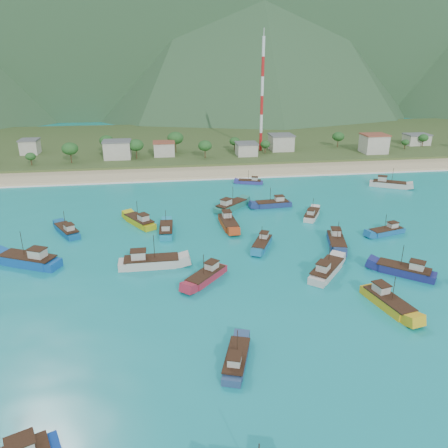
{
  "coord_description": "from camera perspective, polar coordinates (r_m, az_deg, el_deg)",
  "views": [
    {
      "loc": [
        -9.39,
        -77.23,
        40.07
      ],
      "look_at": [
        4.59,
        18.0,
        3.0
      ],
      "focal_mm": 35.0,
      "sensor_mm": 36.0,
      "label": 1
    }
  ],
  "objects": [
    {
      "name": "boat_22",
      "position": [
        98.63,
        5.01,
        -2.61
      ],
      "size": [
        6.58,
        9.57,
        5.5
      ],
      "rotation": [
        0.0,
        0.0,
        2.68
      ],
      "color": "#186C99",
      "rests_on": "ground"
    },
    {
      "name": "boat_32",
      "position": [
        98.01,
        -24.1,
        -4.39
      ],
      "size": [
        13.49,
        9.13,
        7.74
      ],
      "rotation": [
        0.0,
        0.0,
        1.13
      ],
      "color": "#0F4CA0",
      "rests_on": "ground"
    },
    {
      "name": "boat_29",
      "position": [
        102.06,
        14.45,
        -2.29
      ],
      "size": [
        5.85,
        11.32,
        6.42
      ],
      "rotation": [
        0.0,
        0.0,
        2.89
      ],
      "color": "navy",
      "rests_on": "ground"
    },
    {
      "name": "radio_tower",
      "position": [
        190.85,
        4.99,
        16.35
      ],
      "size": [
        1.2,
        1.2,
        46.05
      ],
      "color": "red",
      "rests_on": "ground"
    },
    {
      "name": "boat_30",
      "position": [
        147.64,
        3.43,
        5.48
      ],
      "size": [
        8.64,
        4.81,
        4.9
      ],
      "rotation": [
        0.0,
        0.0,
        1.27
      ],
      "color": "navy",
      "rests_on": "ground"
    },
    {
      "name": "ground",
      "position": [
        87.51,
        -1.27,
        -6.19
      ],
      "size": [
        600.0,
        600.0,
        0.0
      ],
      "primitive_type": "plane",
      "color": "#0C7884",
      "rests_on": "ground"
    },
    {
      "name": "land",
      "position": [
        221.1,
        -5.88,
        10.51
      ],
      "size": [
        400.0,
        110.0,
        2.4
      ],
      "primitive_type": "cube",
      "color": "#385123",
      "rests_on": "ground"
    },
    {
      "name": "boat_33",
      "position": [
        84.08,
        -2.34,
        -6.87
      ],
      "size": [
        9.06,
        9.72,
        6.07
      ],
      "rotation": [
        0.0,
        0.0,
        2.42
      ],
      "color": "#A52439",
      "rests_on": "ground"
    },
    {
      "name": "boat_2",
      "position": [
        106.52,
        -7.56,
        -0.82
      ],
      "size": [
        3.5,
        10.29,
        6.0
      ],
      "rotation": [
        0.0,
        0.0,
        6.23
      ],
      "color": "teal",
      "rests_on": "ground"
    },
    {
      "name": "beach",
      "position": [
        161.56,
        -4.79,
        6.63
      ],
      "size": [
        400.0,
        18.0,
        1.2
      ],
      "primitive_type": "cube",
      "color": "beige",
      "rests_on": "ground"
    },
    {
      "name": "vegetation",
      "position": [
        184.58,
        -4.24,
        10.14
      ],
      "size": [
        278.19,
        25.47,
        9.07
      ],
      "color": "#235623",
      "rests_on": "ground"
    },
    {
      "name": "boat_23",
      "position": [
        63.49,
        1.62,
        -17.38
      ],
      "size": [
        5.52,
        9.63,
        5.46
      ],
      "rotation": [
        0.0,
        0.0,
        5.96
      ],
      "color": "navy",
      "rests_on": "ground"
    },
    {
      "name": "boat_10",
      "position": [
        88.27,
        13.23,
        -5.95
      ],
      "size": [
        9.89,
        10.7,
        6.66
      ],
      "rotation": [
        0.0,
        0.0,
        5.57
      ],
      "color": "beige",
      "rests_on": "ground"
    },
    {
      "name": "boat_14",
      "position": [
        80.71,
        20.6,
        -9.55
      ],
      "size": [
        5.53,
        11.47,
        6.52
      ],
      "rotation": [
        0.0,
        0.0,
        3.36
      ],
      "color": "gold",
      "rests_on": "ground"
    },
    {
      "name": "boat_25",
      "position": [
        92.89,
        22.53,
        -5.69
      ],
      "size": [
        10.56,
        9.64,
        6.54
      ],
      "rotation": [
        0.0,
        0.0,
        0.87
      ],
      "color": "navy",
      "rests_on": "ground"
    },
    {
      "name": "village",
      "position": [
        185.56,
        0.2,
        10.05
      ],
      "size": [
        213.8,
        28.81,
        7.41
      ],
      "color": "beige",
      "rests_on": "ground"
    },
    {
      "name": "boat_6",
      "position": [
        153.33,
        20.68,
        4.87
      ],
      "size": [
        11.69,
        8.54,
        6.79
      ],
      "rotation": [
        0.0,
        0.0,
        4.21
      ],
      "color": "beige",
      "rests_on": "ground"
    },
    {
      "name": "boat_13",
      "position": [
        111.75,
        -19.8,
        -0.87
      ],
      "size": [
        7.58,
        10.31,
        5.99
      ],
      "rotation": [
        0.0,
        0.0,
        0.51
      ],
      "color": "#0E528A",
      "rests_on": "ground"
    },
    {
      "name": "boat_7",
      "position": [
        122.27,
        0.9,
        2.34
      ],
      "size": [
        10.62,
        10.35,
        6.77
      ],
      "rotation": [
        0.0,
        0.0,
        5.47
      ],
      "color": "#1E7264",
      "rests_on": "ground"
    },
    {
      "name": "boat_26",
      "position": [
        112.91,
        -10.95,
        0.31
      ],
      "size": [
        8.48,
        11.12,
        6.51
      ],
      "rotation": [
        0.0,
        0.0,
        0.54
      ],
      "color": "#B7B114",
      "rests_on": "ground"
    },
    {
      "name": "boat_16",
      "position": [
        112.15,
        20.45,
        -0.93
      ],
      "size": [
        9.69,
        5.11,
        5.49
      ],
      "rotation": [
        0.0,
        0.0,
        1.84
      ],
      "color": "#155E9B",
      "rests_on": "ground"
    },
    {
      "name": "boat_18",
      "position": [
        109.8,
        0.57,
        0.1
      ],
      "size": [
        3.89,
        11.24,
        6.54
      ],
      "rotation": [
        0.0,
        0.0,
        3.2
      ],
      "color": "#B73C15",
      "rests_on": "ground"
    },
    {
      "name": "surf_line",
      "position": [
        152.39,
        -4.55,
        5.75
      ],
      "size": [
        400.0,
        2.5,
        0.08
      ],
      "primitive_type": "cube",
      "color": "white",
      "rests_on": "ground"
    },
    {
      "name": "boat_0",
      "position": [
        124.97,
        6.38,
        2.58
      ],
      "size": [
        10.58,
        3.82,
        6.13
      ],
      "rotation": [
        0.0,
        0.0,
        1.64
      ],
      "color": "navy",
      "rests_on": "ground"
    },
    {
      "name": "boat_15",
      "position": [
        118.32,
        11.39,
        1.15
      ],
      "size": [
        6.93,
        9.4,
        5.47
      ],
      "rotation": [
        0.0,
        0.0,
        5.77
      ],
      "color": "beige",
      "rests_on": "ground"
    },
    {
      "name": "boat_8",
      "position": [
        90.17,
        -9.6,
        -4.98
      ],
      "size": [
        12.32,
        3.69,
        7.27
      ],
      "rotation": [
        0.0,
        0.0,
        4.72
      ],
      "color": "beige",
      "rests_on": "ground"
    }
  ]
}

